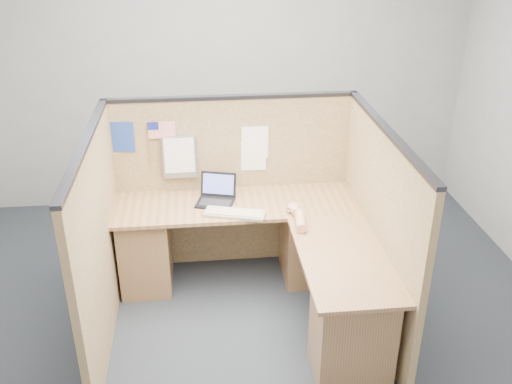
{
  "coord_description": "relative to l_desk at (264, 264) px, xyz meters",
  "views": [
    {
      "loc": [
        -0.28,
        -3.4,
        2.85
      ],
      "look_at": [
        0.15,
        0.5,
        0.91
      ],
      "focal_mm": 40.0,
      "sensor_mm": 36.0,
      "label": 1
    }
  ],
  "objects": [
    {
      "name": "cubicle_partitions",
      "position": [
        -0.18,
        0.14,
        0.38
      ],
      "size": [
        2.06,
        1.83,
        1.53
      ],
      "color": "brown",
      "rests_on": "floor"
    },
    {
      "name": "laptop",
      "position": [
        -0.35,
        0.45,
        0.39
      ],
      "size": [
        0.34,
        0.35,
        0.21
      ],
      "rotation": [
        0.0,
        0.0,
        -0.27
      ],
      "color": "black",
      "rests_on": "l_desk"
    },
    {
      "name": "file_holder",
      "position": [
        -0.62,
        0.66,
        0.65
      ],
      "size": [
        0.28,
        0.05,
        0.36
      ],
      "color": "slate",
      "rests_on": "cubicle_partitions"
    },
    {
      "name": "l_desk",
      "position": [
        0.0,
        0.0,
        0.0
      ],
      "size": [
        1.95,
        1.75,
        0.73
      ],
      "color": "brown",
      "rests_on": "floor"
    },
    {
      "name": "american_flag",
      "position": [
        -0.77,
        0.67,
        0.87
      ],
      "size": [
        0.22,
        0.01,
        0.38
      ],
      "color": "olive",
      "rests_on": "cubicle_partitions"
    },
    {
      "name": "paper_left",
      "position": [
        0.01,
        0.68,
        0.74
      ],
      "size": [
        0.22,
        0.01,
        0.28
      ],
      "primitive_type": "cube",
      "rotation": [
        0.0,
        0.0,
        -0.03
      ],
      "color": "white",
      "rests_on": "cubicle_partitions"
    },
    {
      "name": "wall_back",
      "position": [
        -0.18,
        1.96,
        1.01
      ],
      "size": [
        5.0,
        0.0,
        5.0
      ],
      "primitive_type": "plane",
      "rotation": [
        1.57,
        0.0,
        0.0
      ],
      "color": "gray",
      "rests_on": "floor"
    },
    {
      "name": "floor",
      "position": [
        -0.18,
        -0.29,
        -0.39
      ],
      "size": [
        5.0,
        5.0,
        0.0
      ],
      "primitive_type": "plane",
      "color": "black",
      "rests_on": "ground"
    },
    {
      "name": "keyboard",
      "position": [
        -0.21,
        0.19,
        0.35
      ],
      "size": [
        0.5,
        0.29,
        0.03
      ],
      "rotation": [
        0.0,
        0.0,
        -0.28
      ],
      "color": "gray",
      "rests_on": "l_desk"
    },
    {
      "name": "hand_forearm",
      "position": [
        0.27,
        0.05,
        0.38
      ],
      "size": [
        0.11,
        0.4,
        0.08
      ],
      "color": "tan",
      "rests_on": "l_desk"
    },
    {
      "name": "mouse",
      "position": [
        0.26,
        0.19,
        0.36
      ],
      "size": [
        0.13,
        0.1,
        0.05
      ],
      "primitive_type": "ellipsoid",
      "rotation": [
        0.0,
        0.0,
        0.29
      ],
      "color": "#B7B7BC",
      "rests_on": "l_desk"
    },
    {
      "name": "paper_right",
      "position": [
        -0.01,
        0.68,
        0.62
      ],
      "size": [
        0.21,
        0.02,
        0.27
      ],
      "primitive_type": "cube",
      "rotation": [
        0.0,
        0.0,
        -0.06
      ],
      "color": "white",
      "rests_on": "cubicle_partitions"
    },
    {
      "name": "blue_poster",
      "position": [
        -1.06,
        0.68,
        0.83
      ],
      "size": [
        0.19,
        0.02,
        0.25
      ],
      "primitive_type": "cube",
      "rotation": [
        0.0,
        0.0,
        -0.09
      ],
      "color": "#203B95",
      "rests_on": "cubicle_partitions"
    }
  ]
}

